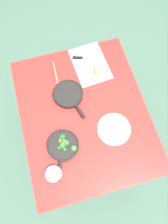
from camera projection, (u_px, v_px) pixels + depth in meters
ground_plane at (84, 134)px, 2.24m from camera, size 14.00×14.00×0.00m
dining_table_red at (84, 116)px, 1.62m from camera, size 1.21×0.98×0.72m
skillet_broccoli at (63, 146)px, 1.44m from camera, size 0.35×0.23×0.08m
skillet_eggs at (68, 94)px, 1.58m from camera, size 0.35×0.24×0.05m
wooden_spoon at (58, 85)px, 1.63m from camera, size 0.35×0.05×0.02m
parchment_sheet at (90, 64)px, 1.70m from camera, size 0.41×0.30×0.00m
grater_knife at (82, 58)px, 1.71m from camera, size 0.10×0.24×0.02m
cheese_block at (98, 70)px, 1.66m from camera, size 0.09×0.06×0.04m
dinner_plate_stack at (114, 129)px, 1.50m from camera, size 0.25×0.25×0.03m
prep_bowl_steel at (54, 174)px, 1.38m from camera, size 0.11×0.11×0.05m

